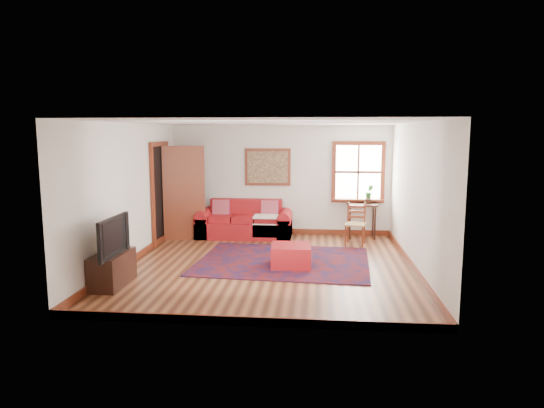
# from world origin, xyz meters

# --- Properties ---
(ground) EXTENTS (5.50, 5.50, 0.00)m
(ground) POSITION_xyz_m (0.00, 0.00, 0.00)
(ground) COLOR #492213
(ground) RESTS_ON ground
(room_envelope) EXTENTS (5.04, 5.54, 2.52)m
(room_envelope) POSITION_xyz_m (0.00, 0.02, 1.65)
(room_envelope) COLOR silver
(room_envelope) RESTS_ON ground
(window) EXTENTS (1.18, 0.20, 1.38)m
(window) POSITION_xyz_m (1.78, 2.70, 1.31)
(window) COLOR white
(window) RESTS_ON ground
(doorway) EXTENTS (0.89, 1.08, 2.14)m
(doorway) POSITION_xyz_m (-2.21, 1.78, 1.07)
(doorway) COLOR black
(doorway) RESTS_ON ground
(framed_artwork) EXTENTS (1.05, 0.07, 0.85)m
(framed_artwork) POSITION_xyz_m (-0.30, 2.71, 1.55)
(framed_artwork) COLOR maroon
(framed_artwork) RESTS_ON ground
(persian_rug) EXTENTS (3.21, 2.64, 0.02)m
(persian_rug) POSITION_xyz_m (0.24, 0.28, 0.01)
(persian_rug) COLOR #5B100D
(persian_rug) RESTS_ON ground
(red_leather_sofa) EXTENTS (2.11, 0.87, 0.82)m
(red_leather_sofa) POSITION_xyz_m (-0.78, 2.34, 0.27)
(red_leather_sofa) COLOR #A4151A
(red_leather_sofa) RESTS_ON ground
(red_ottoman) EXTENTS (0.71, 0.71, 0.39)m
(red_ottoman) POSITION_xyz_m (0.40, -0.05, 0.19)
(red_ottoman) COLOR #A4151A
(red_ottoman) RESTS_ON ground
(side_table) EXTENTS (0.64, 0.48, 0.77)m
(side_table) POSITION_xyz_m (1.84, 2.49, 0.65)
(side_table) COLOR black
(side_table) RESTS_ON ground
(ladder_back_chair) EXTENTS (0.48, 0.46, 0.87)m
(ladder_back_chair) POSITION_xyz_m (1.65, 1.80, 0.47)
(ladder_back_chair) COLOR tan
(ladder_back_chair) RESTS_ON ground
(media_cabinet) EXTENTS (0.42, 0.93, 0.51)m
(media_cabinet) POSITION_xyz_m (-2.28, -1.35, 0.26)
(media_cabinet) COLOR black
(media_cabinet) RESTS_ON ground
(television) EXTENTS (0.13, 1.03, 0.59)m
(television) POSITION_xyz_m (-2.26, -1.51, 0.81)
(television) COLOR black
(television) RESTS_ON media_cabinet
(candle_hurricane) EXTENTS (0.12, 0.12, 0.18)m
(candle_hurricane) POSITION_xyz_m (-2.23, -0.99, 0.59)
(candle_hurricane) COLOR silver
(candle_hurricane) RESTS_ON media_cabinet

